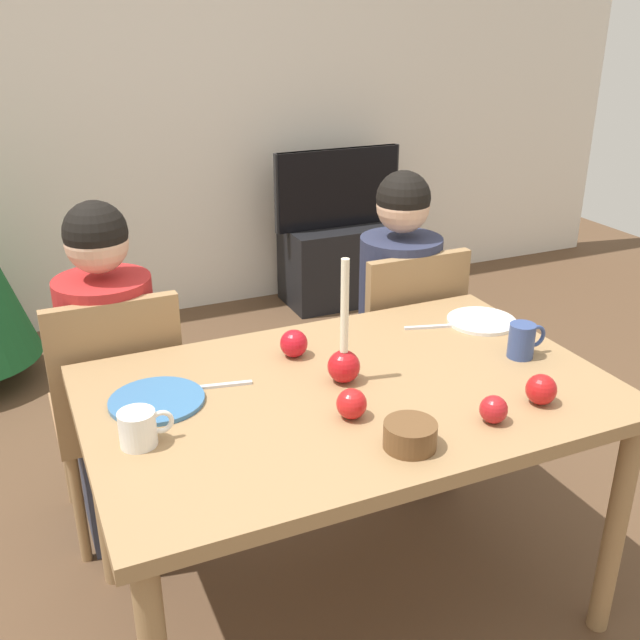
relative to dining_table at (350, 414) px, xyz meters
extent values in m
plane|color=brown|center=(0.00, 0.00, -0.67)|extent=(7.68, 7.68, 0.00)
cube|color=silver|center=(0.00, 2.60, 0.63)|extent=(6.40, 0.10, 2.60)
cube|color=#99754C|center=(0.00, 0.00, 0.06)|extent=(1.40, 0.90, 0.04)
cylinder|color=#99754C|center=(0.64, -0.39, -0.31)|extent=(0.06, 0.06, 0.71)
cylinder|color=#99754C|center=(-0.64, 0.39, -0.31)|extent=(0.06, 0.06, 0.71)
cylinder|color=#99754C|center=(0.64, 0.39, -0.31)|extent=(0.06, 0.06, 0.71)
cube|color=#99754C|center=(-0.54, 0.69, -0.24)|extent=(0.40, 0.40, 0.04)
cube|color=#99754C|center=(-0.54, 0.51, 0.01)|extent=(0.40, 0.04, 0.45)
cylinder|color=#99754C|center=(-0.37, 0.86, -0.46)|extent=(0.04, 0.04, 0.41)
cylinder|color=#99754C|center=(-0.71, 0.86, -0.46)|extent=(0.04, 0.04, 0.41)
cylinder|color=#99754C|center=(-0.37, 0.52, -0.46)|extent=(0.04, 0.04, 0.41)
cylinder|color=#99754C|center=(-0.71, 0.52, -0.46)|extent=(0.04, 0.04, 0.41)
cube|color=#99754C|center=(0.52, 0.69, -0.24)|extent=(0.40, 0.40, 0.04)
cube|color=#99754C|center=(0.52, 0.51, 0.01)|extent=(0.40, 0.04, 0.45)
cylinder|color=#99754C|center=(0.69, 0.86, -0.46)|extent=(0.04, 0.04, 0.41)
cylinder|color=#99754C|center=(0.35, 0.86, -0.46)|extent=(0.04, 0.04, 0.41)
cylinder|color=#99754C|center=(0.69, 0.52, -0.46)|extent=(0.04, 0.04, 0.41)
cylinder|color=#99754C|center=(0.35, 0.52, -0.46)|extent=(0.04, 0.04, 0.41)
cube|color=#33384C|center=(-0.54, 0.64, -0.44)|extent=(0.28, 0.28, 0.45)
cylinder|color=#AD2323|center=(-0.54, 0.64, 0.02)|extent=(0.30, 0.30, 0.48)
sphere|color=tan|center=(-0.54, 0.64, 0.38)|extent=(0.19, 0.19, 0.19)
sphere|color=black|center=(-0.54, 0.64, 0.41)|extent=(0.19, 0.19, 0.19)
cube|color=#33384C|center=(0.52, 0.64, -0.44)|extent=(0.28, 0.28, 0.45)
cylinder|color=#282D47|center=(0.52, 0.64, 0.02)|extent=(0.30, 0.30, 0.48)
sphere|color=tan|center=(0.52, 0.64, 0.38)|extent=(0.19, 0.19, 0.19)
sphere|color=black|center=(0.52, 0.64, 0.41)|extent=(0.19, 0.19, 0.19)
cube|color=black|center=(1.05, 2.30, -0.43)|extent=(0.64, 0.40, 0.48)
cube|color=black|center=(1.05, 2.30, 0.04)|extent=(0.79, 0.04, 0.46)
cube|color=black|center=(1.05, 2.30, 0.04)|extent=(0.76, 0.05, 0.46)
sphere|color=red|center=(0.00, 0.04, 0.13)|extent=(0.09, 0.09, 0.09)
cylinder|color=#EFE5C6|center=(0.00, 0.04, 0.30)|extent=(0.02, 0.02, 0.26)
cylinder|color=teal|center=(-0.49, 0.13, 0.09)|extent=(0.25, 0.25, 0.01)
cylinder|color=white|center=(0.58, 0.22, 0.09)|extent=(0.22, 0.22, 0.01)
cylinder|color=white|center=(-0.57, -0.05, 0.13)|extent=(0.09, 0.09, 0.09)
torus|color=white|center=(-0.52, -0.05, 0.13)|extent=(0.06, 0.01, 0.06)
cylinder|color=#33477F|center=(0.54, -0.03, 0.13)|extent=(0.08, 0.08, 0.10)
torus|color=#33477F|center=(0.59, -0.03, 0.14)|extent=(0.07, 0.01, 0.07)
cube|color=silver|center=(-0.32, 0.15, 0.09)|extent=(0.18, 0.05, 0.01)
cube|color=silver|center=(0.41, 0.25, 0.09)|extent=(0.18, 0.06, 0.01)
cylinder|color=brown|center=(0.00, -0.31, 0.11)|extent=(0.13, 0.13, 0.06)
sphere|color=red|center=(-0.07, 0.24, 0.12)|extent=(0.08, 0.08, 0.08)
sphere|color=red|center=(-0.07, -0.14, 0.12)|extent=(0.08, 0.08, 0.08)
sphere|color=red|center=(0.41, -0.27, 0.12)|extent=(0.08, 0.08, 0.08)
sphere|color=#AD1A1F|center=(0.24, -0.30, 0.12)|extent=(0.07, 0.07, 0.07)
camera|label=1|loc=(-0.78, -1.55, 1.03)|focal=41.01mm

